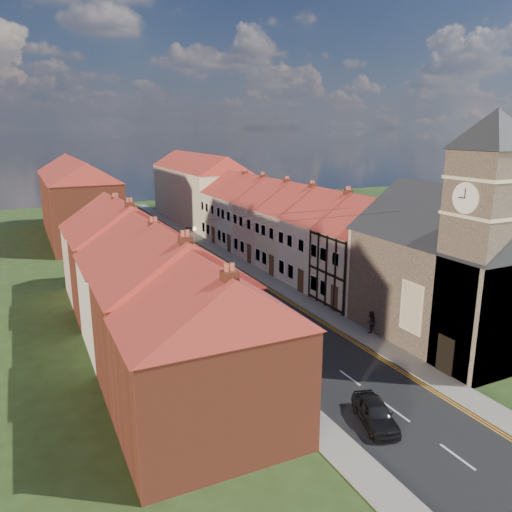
{
  "coord_description": "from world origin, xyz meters",
  "views": [
    {
      "loc": [
        -16.31,
        -19.44,
        14.1
      ],
      "look_at": [
        1.55,
        17.93,
        3.5
      ],
      "focal_mm": 35.0,
      "sensor_mm": 36.0,
      "label": 1
    }
  ],
  "objects_px": {
    "car_mid": "(163,259)",
    "pedestrian_left": "(291,401)",
    "church": "(459,258)",
    "lamppost": "(189,257)",
    "car_far": "(164,253)",
    "car_near": "(375,413)",
    "pedestrian_right": "(370,322)"
  },
  "relations": [
    {
      "from": "car_mid",
      "to": "pedestrian_left",
      "type": "relative_size",
      "value": 2.96
    },
    {
      "from": "church",
      "to": "car_mid",
      "type": "relative_size",
      "value": 3.38
    },
    {
      "from": "lamppost",
      "to": "car_mid",
      "type": "relative_size",
      "value": 1.34
    },
    {
      "from": "car_mid",
      "to": "car_far",
      "type": "bearing_deg",
      "value": 68.9
    },
    {
      "from": "church",
      "to": "car_mid",
      "type": "height_order",
      "value": "church"
    },
    {
      "from": "car_near",
      "to": "car_far",
      "type": "distance_m",
      "value": 36.37
    },
    {
      "from": "car_near",
      "to": "pedestrian_right",
      "type": "height_order",
      "value": "pedestrian_right"
    },
    {
      "from": "car_near",
      "to": "pedestrian_left",
      "type": "relative_size",
      "value": 2.38
    },
    {
      "from": "car_mid",
      "to": "lamppost",
      "type": "bearing_deg",
      "value": -98.44
    },
    {
      "from": "lamppost",
      "to": "car_near",
      "type": "height_order",
      "value": "lamppost"
    },
    {
      "from": "car_near",
      "to": "car_far",
      "type": "bearing_deg",
      "value": 107.92
    },
    {
      "from": "car_near",
      "to": "pedestrian_right",
      "type": "relative_size",
      "value": 2.32
    },
    {
      "from": "lamppost",
      "to": "car_mid",
      "type": "bearing_deg",
      "value": 86.74
    },
    {
      "from": "church",
      "to": "pedestrian_left",
      "type": "xyz_separation_m",
      "value": [
        -14.46,
        -3.34,
        -5.0
      ]
    },
    {
      "from": "car_near",
      "to": "car_mid",
      "type": "bearing_deg",
      "value": 109.62
    },
    {
      "from": "church",
      "to": "car_mid",
      "type": "distance_m",
      "value": 30.59
    },
    {
      "from": "pedestrian_right",
      "to": "car_near",
      "type": "bearing_deg",
      "value": 33.95
    },
    {
      "from": "lamppost",
      "to": "pedestrian_left",
      "type": "distance_m",
      "value": 20.23
    },
    {
      "from": "lamppost",
      "to": "car_far",
      "type": "xyz_separation_m",
      "value": [
        1.54,
        14.0,
        -2.94
      ]
    },
    {
      "from": "church",
      "to": "car_mid",
      "type": "bearing_deg",
      "value": 114.62
    },
    {
      "from": "pedestrian_left",
      "to": "car_far",
      "type": "bearing_deg",
      "value": 83.67
    },
    {
      "from": "pedestrian_left",
      "to": "car_near",
      "type": "bearing_deg",
      "value": -36.05
    },
    {
      "from": "car_mid",
      "to": "pedestrian_left",
      "type": "distance_m",
      "value": 30.81
    },
    {
      "from": "church",
      "to": "car_far",
      "type": "height_order",
      "value": "church"
    },
    {
      "from": "car_far",
      "to": "church",
      "type": "bearing_deg",
      "value": -61.34
    },
    {
      "from": "lamppost",
      "to": "car_far",
      "type": "height_order",
      "value": "lamppost"
    },
    {
      "from": "lamppost",
      "to": "pedestrian_left",
      "type": "bearing_deg",
      "value": -93.68
    },
    {
      "from": "lamppost",
      "to": "pedestrian_right",
      "type": "height_order",
      "value": "lamppost"
    },
    {
      "from": "lamppost",
      "to": "car_far",
      "type": "distance_m",
      "value": 14.39
    },
    {
      "from": "church",
      "to": "car_far",
      "type": "xyz_separation_m",
      "value": [
        -11.63,
        30.68,
        -5.28
      ]
    },
    {
      "from": "church",
      "to": "car_far",
      "type": "bearing_deg",
      "value": 110.76
    },
    {
      "from": "church",
      "to": "car_near",
      "type": "height_order",
      "value": "church"
    }
  ]
}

